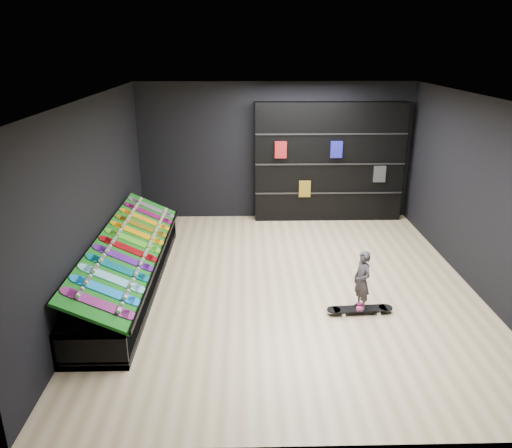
{
  "coord_description": "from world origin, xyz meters",
  "views": [
    {
      "loc": [
        -0.68,
        -7.37,
        3.74
      ],
      "look_at": [
        -0.5,
        0.2,
        1.0
      ],
      "focal_mm": 35.0,
      "sensor_mm": 36.0,
      "label": 1
    }
  ],
  "objects_px": {
    "floor_skateboard": "(360,311)",
    "child": "(361,292)",
    "back_shelving": "(329,162)",
    "display_rack": "(130,273)"
  },
  "relations": [
    {
      "from": "floor_skateboard",
      "to": "child",
      "type": "bearing_deg",
      "value": 0.0
    },
    {
      "from": "back_shelving",
      "to": "floor_skateboard",
      "type": "distance_m",
      "value": 4.45
    },
    {
      "from": "display_rack",
      "to": "floor_skateboard",
      "type": "relative_size",
      "value": 4.59
    },
    {
      "from": "display_rack",
      "to": "floor_skateboard",
      "type": "bearing_deg",
      "value": -14.97
    },
    {
      "from": "floor_skateboard",
      "to": "child",
      "type": "distance_m",
      "value": 0.31
    },
    {
      "from": "back_shelving",
      "to": "child",
      "type": "relative_size",
      "value": 6.01
    },
    {
      "from": "back_shelving",
      "to": "child",
      "type": "height_order",
      "value": "back_shelving"
    },
    {
      "from": "back_shelving",
      "to": "floor_skateboard",
      "type": "bearing_deg",
      "value": -92.35
    },
    {
      "from": "display_rack",
      "to": "child",
      "type": "distance_m",
      "value": 3.68
    },
    {
      "from": "display_rack",
      "to": "back_shelving",
      "type": "distance_m",
      "value": 5.1
    }
  ]
}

